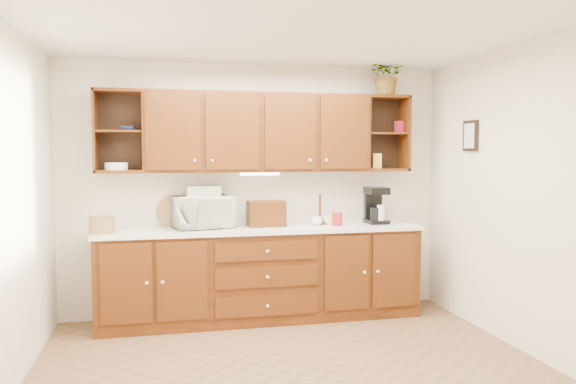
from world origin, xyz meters
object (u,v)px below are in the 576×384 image
bread_box (266,214)px  coffee_maker (376,206)px  potted_plant (388,75)px  microwave (203,212)px

bread_box → coffee_maker: size_ratio=0.96×
bread_box → potted_plant: potted_plant is taller
microwave → bread_box: (0.63, -0.01, -0.03)m
microwave → bread_box: microwave is taller
bread_box → potted_plant: 1.94m
bread_box → microwave: bearing=175.9°
bread_box → coffee_maker: 1.18m
coffee_maker → bread_box: bearing=179.9°
microwave → coffee_maker: bearing=-15.6°
coffee_maker → potted_plant: 1.39m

